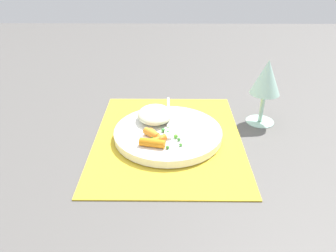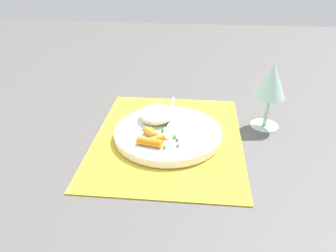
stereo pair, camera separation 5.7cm
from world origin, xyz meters
name	(u,v)px [view 2 (the right image)]	position (x,y,z in m)	size (l,w,h in m)	color
ground_plane	(168,139)	(0.00, 0.00, 0.00)	(2.40, 2.40, 0.00)	#565451
placemat	(168,137)	(0.00, 0.00, 0.00)	(0.42, 0.34, 0.01)	gold
plate	(168,133)	(0.00, 0.00, 0.01)	(0.25, 0.25, 0.02)	white
rice_mound	(157,114)	(-0.05, -0.03, 0.04)	(0.10, 0.08, 0.03)	beige
carrot_portion	(152,138)	(0.05, -0.03, 0.03)	(0.07, 0.06, 0.02)	orange
pea_scatter	(168,136)	(0.03, 0.00, 0.03)	(0.09, 0.07, 0.01)	#57B72F
fork	(169,121)	(-0.04, 0.00, 0.03)	(0.21, 0.02, 0.01)	silver
wine_glass	(271,83)	(-0.08, 0.23, 0.11)	(0.07, 0.07, 0.16)	#B2E0CC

